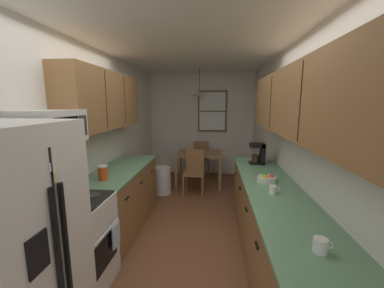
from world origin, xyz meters
The scene contains 25 objects.
ground_plane centered at (0.00, 1.00, 0.00)m, with size 12.00×12.00×0.00m, color brown.
wall_left centered at (-1.35, 1.00, 1.27)m, with size 0.10×9.00×2.55m, color white.
wall_right centered at (1.35, 1.00, 1.27)m, with size 0.10×9.00×2.55m, color white.
wall_back centered at (0.00, 3.65, 1.27)m, with size 4.40×0.10×2.55m, color white.
ceiling_slab centered at (0.00, 1.00, 2.59)m, with size 4.40×9.00×0.08m, color white.
refrigerator centered at (-0.95, -1.20, 0.85)m, with size 0.74×0.77×1.71m.
stove_range centered at (-0.99, -0.47, 0.47)m, with size 0.66×0.65×1.10m.
microwave_over_range centered at (-1.11, -0.47, 1.61)m, with size 0.39×0.56×0.30m.
counter_left centered at (-1.00, 0.72, 0.45)m, with size 0.64×1.74×0.90m.
upper_cabinets_left centered at (-1.14, 0.67, 1.85)m, with size 0.33×1.82×0.75m.
counter_right centered at (1.00, -0.02, 0.45)m, with size 0.64×3.28×0.90m.
upper_cabinets_right centered at (1.14, -0.07, 1.83)m, with size 0.33×2.96×0.66m.
dining_table centered at (0.00, 2.73, 0.62)m, with size 0.98×0.78×0.73m.
dining_chair_near centered at (-0.05, 2.14, 0.50)m, with size 0.42×0.42×0.90m.
dining_chair_far centered at (0.01, 3.33, 0.50)m, with size 0.42×0.42×0.90m.
pendant_light centered at (0.00, 2.73, 2.02)m, with size 0.32×0.32×0.58m.
back_window centered at (0.27, 3.58, 1.62)m, with size 0.72×0.05×1.02m.
trash_bin centered at (-0.70, 2.09, 0.28)m, with size 0.34×0.34×0.55m, color white.
storage_canister centered at (-1.00, 0.21, 0.99)m, with size 0.12×0.12×0.18m.
dish_towel centered at (-0.64, -0.31, 0.50)m, with size 0.02×0.16×0.24m, color silver.
coffee_maker centered at (1.02, 1.19, 1.07)m, with size 0.22×0.18×0.32m.
mug_by_coffeemaker centered at (1.01, -1.02, 0.95)m, with size 0.12×0.09×0.09m.
mug_spare centered at (0.95, -0.05, 0.94)m, with size 0.11×0.07×0.09m.
fruit_bowl centered at (0.97, 0.34, 0.94)m, with size 0.22×0.22×0.09m.
table_serving_bowl centered at (-0.12, 2.77, 0.76)m, with size 0.21×0.21×0.06m, color #4C7299.
Camera 1 is at (0.34, -2.43, 1.82)m, focal length 22.18 mm.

